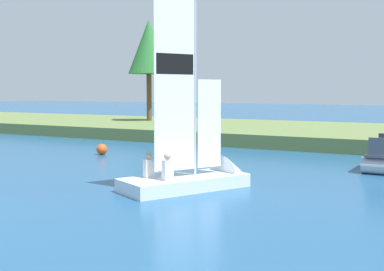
% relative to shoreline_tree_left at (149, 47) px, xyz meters
% --- Properties ---
extents(shore_bank, '(80.00, 12.62, 0.71)m').
position_rel_shoreline_tree_left_xyz_m(shore_bank, '(9.54, -1.08, -5.69)').
color(shore_bank, '#5B703D').
rests_on(shore_bank, ground).
extents(shoreline_tree_left, '(3.01, 3.01, 7.34)m').
position_rel_shoreline_tree_left_xyz_m(shoreline_tree_left, '(0.00, 0.00, 0.00)').
color(shoreline_tree_left, brown).
rests_on(shoreline_tree_left, shore_bank).
extents(sailboat, '(3.22, 4.48, 6.29)m').
position_rel_shoreline_tree_left_xyz_m(sailboat, '(13.87, -17.38, -5.65)').
color(sailboat, silver).
rests_on(sailboat, ground).
extents(channel_buoy, '(0.49, 0.49, 0.49)m').
position_rel_shoreline_tree_left_xyz_m(channel_buoy, '(6.16, -12.89, -5.80)').
color(channel_buoy, '#E54C19').
rests_on(channel_buoy, ground).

